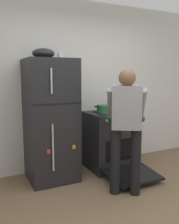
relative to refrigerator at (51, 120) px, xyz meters
name	(u,v)px	position (x,y,z in m)	size (l,w,h in m)	color
kitchen_wall_back	(74,86)	(0.53, 0.38, 0.47)	(6.00, 0.10, 2.70)	silver
refrigerator	(51,120)	(0.00, 0.00, 0.00)	(0.68, 0.72, 1.75)	black
stove_range	(111,141)	(1.01, -0.02, -0.42)	(0.76, 1.23, 0.93)	black
person_cook	(126,121)	(0.73, -0.86, 0.08)	(0.65, 0.69, 1.60)	black
red_pot	(104,109)	(0.85, -0.05, 0.12)	(0.32, 0.22, 0.13)	#236638
coffee_mug	(60,56)	(0.18, 0.05, 0.92)	(0.11, 0.08, 0.10)	silver
pepper_mill	(120,105)	(1.31, 0.20, 0.14)	(0.05, 0.05, 0.16)	brown
mixing_bowl	(43,53)	(-0.08, 0.00, 0.95)	(0.31, 0.31, 0.14)	black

